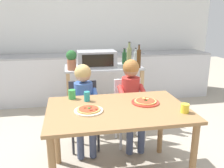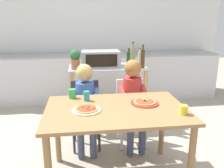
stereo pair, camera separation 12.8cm
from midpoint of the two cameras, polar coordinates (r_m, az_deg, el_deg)
name	(u,v)px [view 2 (the right image)]	position (r m, az deg, el deg)	size (l,w,h in m)	color
ground_plane	(105,128)	(3.54, -0.74, -10.57)	(11.32, 11.32, 0.00)	#A89E8C
back_wall_tiled	(95,29)	(4.93, -3.29, 13.18)	(5.22, 0.12, 2.70)	white
kitchen_counter	(98,77)	(4.66, -2.72, 1.78)	(4.69, 0.60, 1.09)	silver
kitchen_island_cart	(108,85)	(3.57, -0.05, -0.30)	(1.13, 0.54, 0.87)	#B7BABF
toaster_oven	(101,59)	(3.48, -1.71, 6.13)	(0.55, 0.33, 0.23)	#999BA0
bottle_tall_green_wine	(143,59)	(3.38, 8.51, 6.10)	(0.06, 0.06, 0.33)	#4C2D14
bottle_brown_beer	(133,58)	(3.32, 6.14, 6.34)	(0.07, 0.07, 0.38)	olive
bottle_squat_spirits	(140,59)	(3.55, 7.78, 6.09)	(0.06, 0.06, 0.27)	#ADB7B2
bottle_clear_vinegar	(129,58)	(3.65, 5.11, 6.30)	(0.07, 0.07, 0.25)	#1E4723
potted_herb_plant	(75,59)	(3.29, -7.78, 6.03)	(0.14, 0.14, 0.27)	#9E5B3D
dining_table	(116,118)	(2.25, 2.66, -8.34)	(1.31, 0.86, 0.76)	olive
dining_chair_left	(86,109)	(2.95, -5.17, -6.02)	(0.36, 0.36, 0.81)	#333338
dining_chair_right	(131,107)	(3.02, 5.80, -5.54)	(0.36, 0.36, 0.81)	silver
child_in_blue_striped_shirt	(85,97)	(2.77, -5.16, -3.21)	(0.32, 0.42, 1.04)	#424C6B
child_in_red_shirt	(133,93)	(2.84, 6.45, -2.29)	(0.32, 0.42, 1.08)	#424C6B
pizza_plate_cream	(87,109)	(2.15, -4.46, -6.18)	(0.26, 0.26, 0.03)	beige
pizza_plate_red_rimmed	(145,102)	(2.35, 9.46, -4.40)	(0.27, 0.27, 0.03)	red
drinking_cup_yellow	(183,110)	(2.18, 18.53, -5.93)	(0.08, 0.08, 0.08)	yellow
drinking_cup_teal	(87,96)	(2.39, -4.64, -2.91)	(0.06, 0.06, 0.10)	teal
drinking_cup_green	(72,94)	(2.49, -8.15, -2.34)	(0.08, 0.08, 0.10)	green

